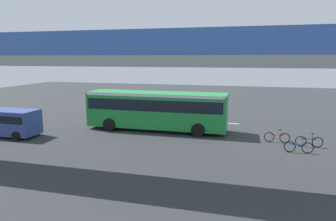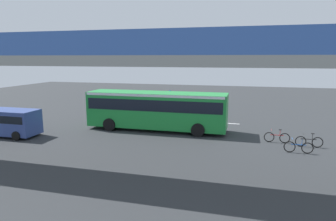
{
  "view_description": "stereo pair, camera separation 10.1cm",
  "coord_description": "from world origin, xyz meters",
  "px_view_note": "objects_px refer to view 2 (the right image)",
  "views": [
    {
      "loc": [
        -7.31,
        24.18,
        5.96
      ],
      "look_at": [
        -1.21,
        0.69,
        1.6
      ],
      "focal_mm": 31.57,
      "sensor_mm": 36.0,
      "label": 1
    },
    {
      "loc": [
        -7.41,
        24.15,
        5.96
      ],
      "look_at": [
        -1.21,
        0.69,
        1.6
      ],
      "focal_mm": 31.57,
      "sensor_mm": 36.0,
      "label": 2
    }
  ],
  "objects_px": {
    "city_bus": "(156,108)",
    "bicycle_blue": "(298,147)",
    "parked_van": "(8,121)",
    "bicycle_red": "(277,137)",
    "traffic_sign": "(170,100)",
    "bicycle_black": "(309,142)"
  },
  "relations": [
    {
      "from": "parked_van",
      "to": "traffic_sign",
      "type": "distance_m",
      "value": 14.16
    },
    {
      "from": "parked_van",
      "to": "bicycle_blue",
      "type": "relative_size",
      "value": 2.71
    },
    {
      "from": "parked_van",
      "to": "bicycle_blue",
      "type": "bearing_deg",
      "value": -176.75
    },
    {
      "from": "city_bus",
      "to": "traffic_sign",
      "type": "distance_m",
      "value": 4.88
    },
    {
      "from": "parked_van",
      "to": "city_bus",
      "type": "bearing_deg",
      "value": -155.9
    },
    {
      "from": "parked_van",
      "to": "bicycle_blue",
      "type": "height_order",
      "value": "parked_van"
    },
    {
      "from": "city_bus",
      "to": "bicycle_red",
      "type": "height_order",
      "value": "city_bus"
    },
    {
      "from": "bicycle_red",
      "to": "bicycle_black",
      "type": "height_order",
      "value": "same"
    },
    {
      "from": "city_bus",
      "to": "bicycle_blue",
      "type": "height_order",
      "value": "city_bus"
    },
    {
      "from": "city_bus",
      "to": "traffic_sign",
      "type": "relative_size",
      "value": 4.12
    },
    {
      "from": "city_bus",
      "to": "bicycle_blue",
      "type": "bearing_deg",
      "value": 161.43
    },
    {
      "from": "city_bus",
      "to": "parked_van",
      "type": "relative_size",
      "value": 2.4
    },
    {
      "from": "city_bus",
      "to": "bicycle_black",
      "type": "height_order",
      "value": "city_bus"
    },
    {
      "from": "bicycle_red",
      "to": "bicycle_black",
      "type": "relative_size",
      "value": 1.0
    },
    {
      "from": "city_bus",
      "to": "bicycle_black",
      "type": "distance_m",
      "value": 11.63
    },
    {
      "from": "traffic_sign",
      "to": "bicycle_red",
      "type": "bearing_deg",
      "value": 146.57
    },
    {
      "from": "bicycle_blue",
      "to": "bicycle_black",
      "type": "distance_m",
      "value": 1.79
    },
    {
      "from": "bicycle_red",
      "to": "parked_van",
      "type": "bearing_deg",
      "value": 9.47
    },
    {
      "from": "city_bus",
      "to": "bicycle_blue",
      "type": "xyz_separation_m",
      "value": [
        -10.46,
        3.51,
        -1.51
      ]
    },
    {
      "from": "bicycle_blue",
      "to": "bicycle_red",
      "type": "bearing_deg",
      "value": -62.76
    },
    {
      "from": "parked_van",
      "to": "traffic_sign",
      "type": "relative_size",
      "value": 1.71
    },
    {
      "from": "bicycle_black",
      "to": "bicycle_red",
      "type": "bearing_deg",
      "value": -16.17
    }
  ]
}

